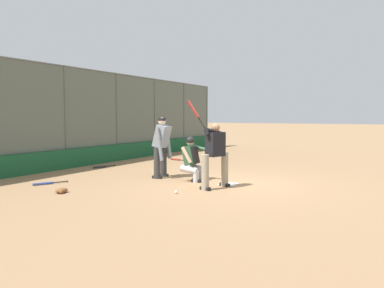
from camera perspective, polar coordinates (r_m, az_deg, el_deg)
ground_plane at (r=10.07m, az=5.54°, el=-6.11°), size 160.00×160.00×0.00m
home_plate_marker at (r=10.06m, az=5.54°, el=-6.08°), size 0.43×0.43×0.01m
backstop_fence at (r=13.65m, az=-18.77°, el=4.26°), size 21.19×0.08×3.55m
padding_wall at (r=13.65m, az=-18.34°, el=-2.16°), size 20.69×0.18×0.66m
batter_at_plate at (r=9.36m, az=3.51°, el=-1.36°), size 0.90×0.84×2.21m
catcher_behind_plate at (r=10.45m, az=0.12°, el=-2.13°), size 0.69×0.80×1.24m
umpire_home at (r=11.00m, az=-4.65°, el=-0.21°), size 0.71×0.49×1.77m
spare_bat_near_backstop at (r=13.54m, az=-13.64°, el=-3.39°), size 0.83×0.32×0.07m
spare_bat_by_padding at (r=10.68m, az=-21.38°, el=-5.60°), size 0.84×0.44×0.07m
spare_bat_third_base_side at (r=15.33m, az=-2.38°, el=-2.38°), size 0.21×0.83×0.07m
fielding_glove_on_dirt at (r=9.40m, az=-19.26°, el=-6.72°), size 0.33×0.25×0.12m
baseball_loose at (r=8.81m, az=-2.47°, el=-7.36°), size 0.07×0.07×0.07m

